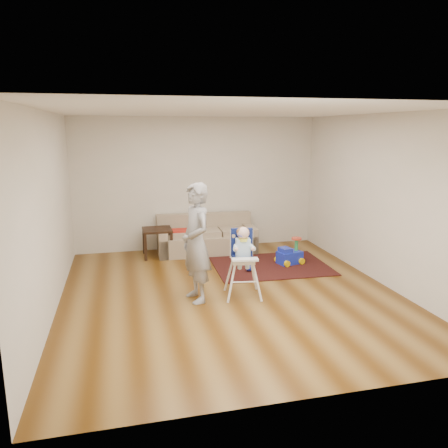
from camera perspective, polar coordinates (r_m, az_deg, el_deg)
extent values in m
plane|color=#4D2C09|center=(6.75, 0.80, -9.04)|extent=(5.50, 5.50, 0.00)
cube|color=silver|center=(9.04, -3.49, 5.28)|extent=(5.00, 0.04, 2.70)
cube|color=silver|center=(6.26, -21.93, 1.22)|extent=(0.04, 5.50, 2.70)
cube|color=silver|center=(7.40, 19.98, 2.97)|extent=(0.04, 5.50, 2.70)
cube|color=white|center=(6.29, 0.88, 14.53)|extent=(5.00, 5.50, 0.04)
cube|color=#B42519|center=(8.64, -5.70, -0.84)|extent=(0.45, 0.30, 0.04)
cube|color=black|center=(8.07, 6.11, -5.42)|extent=(2.09, 1.60, 0.02)
sphere|color=#1A2DC4|center=(7.69, 3.29, -5.67)|extent=(0.14, 0.14, 0.14)
cylinder|color=#1A2DC4|center=(6.27, 2.25, -1.60)|extent=(0.03, 0.12, 0.01)
imported|color=#969699|center=(6.25, -3.67, -2.49)|extent=(0.54, 0.71, 1.73)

